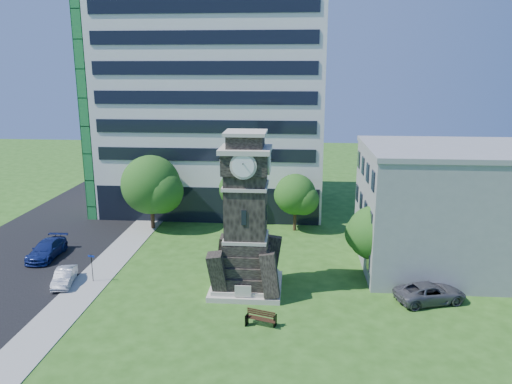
# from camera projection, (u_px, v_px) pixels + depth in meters

# --- Properties ---
(ground) EXTENTS (160.00, 160.00, 0.00)m
(ground) POSITION_uv_depth(u_px,v_px,m) (203.00, 298.00, 37.00)
(ground) COLOR #285217
(ground) RESTS_ON ground
(sidewalk) EXTENTS (3.00, 70.00, 0.06)m
(sidewalk) POSITION_uv_depth(u_px,v_px,m) (104.00, 268.00, 42.57)
(sidewalk) COLOR gray
(sidewalk) RESTS_ON ground
(street) EXTENTS (14.00, 80.00, 0.02)m
(street) POSITION_uv_depth(u_px,v_px,m) (9.00, 265.00, 43.24)
(street) COLOR black
(street) RESTS_ON ground
(clock_tower) EXTENTS (5.40, 5.40, 12.22)m
(clock_tower) POSITION_uv_depth(u_px,v_px,m) (246.00, 224.00, 37.41)
(clock_tower) COLOR #B4AB9D
(clock_tower) RESTS_ON ground
(office_tall) EXTENTS (26.20, 15.11, 28.60)m
(office_tall) POSITION_uv_depth(u_px,v_px,m) (214.00, 89.00, 58.78)
(office_tall) COLOR silver
(office_tall) RESTS_ON ground
(office_low) EXTENTS (15.20, 12.20, 10.40)m
(office_low) POSITION_uv_depth(u_px,v_px,m) (454.00, 208.00, 41.90)
(office_low) COLOR gray
(office_low) RESTS_ON ground
(car_street_mid) EXTENTS (2.08, 3.96, 1.24)m
(car_street_mid) POSITION_uv_depth(u_px,v_px,m) (64.00, 277.00, 39.30)
(car_street_mid) COLOR #A7A9AE
(car_street_mid) RESTS_ON ground
(car_street_north) EXTENTS (2.27, 5.30, 1.52)m
(car_street_north) POSITION_uv_depth(u_px,v_px,m) (47.00, 249.00, 44.81)
(car_street_north) COLOR navy
(car_street_north) RESTS_ON ground
(car_east_lot) EXTENTS (5.65, 3.83, 1.44)m
(car_east_lot) POSITION_uv_depth(u_px,v_px,m) (430.00, 293.00, 36.31)
(car_east_lot) COLOR #505055
(car_east_lot) RESTS_ON ground
(park_bench) EXTENTS (2.00, 0.53, 1.03)m
(park_bench) POSITION_uv_depth(u_px,v_px,m) (261.00, 318.00, 33.04)
(park_bench) COLOR black
(park_bench) RESTS_ON ground
(street_sign) EXTENTS (0.55, 0.06, 2.31)m
(street_sign) POSITION_uv_depth(u_px,v_px,m) (92.00, 265.00, 39.56)
(street_sign) COLOR black
(street_sign) RESTS_ON ground
(tree_nw) EXTENTS (6.77, 6.16, 7.87)m
(tree_nw) POSITION_uv_depth(u_px,v_px,m) (152.00, 186.00, 52.00)
(tree_nw) COLOR #332114
(tree_nw) RESTS_ON ground
(tree_nc) EXTENTS (5.60, 5.09, 6.32)m
(tree_nc) POSITION_uv_depth(u_px,v_px,m) (240.00, 188.00, 55.36)
(tree_nc) COLOR #332114
(tree_nc) RESTS_ON ground
(tree_ne) EXTENTS (4.69, 4.26, 6.05)m
(tree_ne) POSITION_uv_depth(u_px,v_px,m) (296.00, 196.00, 51.56)
(tree_ne) COLOR #332114
(tree_ne) RESTS_ON ground
(tree_east) EXTENTS (4.76, 4.33, 6.11)m
(tree_east) POSITION_uv_depth(u_px,v_px,m) (375.00, 235.00, 39.47)
(tree_east) COLOR #332114
(tree_east) RESTS_ON ground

